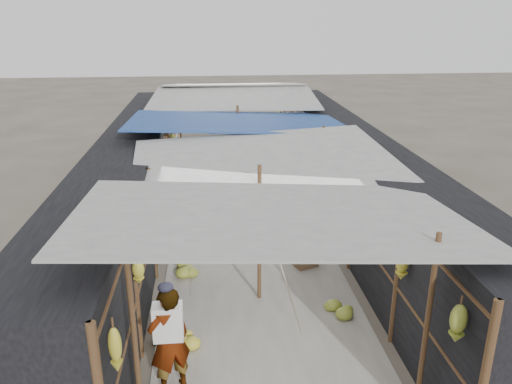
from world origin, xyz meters
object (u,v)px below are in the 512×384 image
object	(u,v)px
vendor_elderly	(169,340)
black_basin	(280,221)
crate_near	(305,260)
shopper_blue	(226,183)
vendor_seated	(299,190)

from	to	relation	value
vendor_elderly	black_basin	bearing A→B (deg)	-140.11
crate_near	shopper_blue	xyz separation A→B (m)	(-1.50, 3.39, 0.62)
black_basin	shopper_blue	world-z (taller)	shopper_blue
crate_near	black_basin	distance (m)	2.30
crate_near	vendor_elderly	distance (m)	4.35
vendor_elderly	shopper_blue	distance (m)	6.92
crate_near	vendor_seated	distance (m)	3.42
crate_near	black_basin	xyz separation A→B (m)	(-0.19, 2.29, -0.05)
crate_near	shopper_blue	size ratio (longest dim) A/B	0.31
vendor_elderly	vendor_seated	distance (m)	7.47
vendor_elderly	shopper_blue	xyz separation A→B (m)	(1.06, 6.84, -0.05)
shopper_blue	vendor_seated	world-z (taller)	shopper_blue
vendor_elderly	vendor_seated	size ratio (longest dim) A/B	1.59
black_basin	vendor_seated	size ratio (longest dim) A/B	0.56
black_basin	vendor_seated	world-z (taller)	vendor_seated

